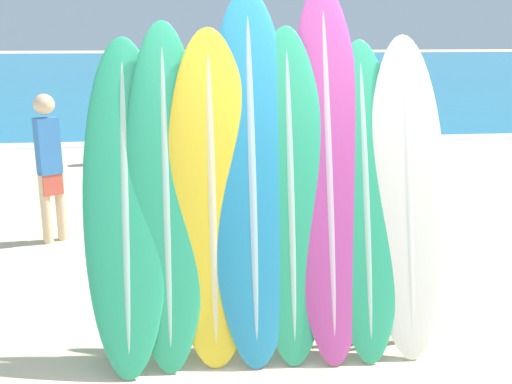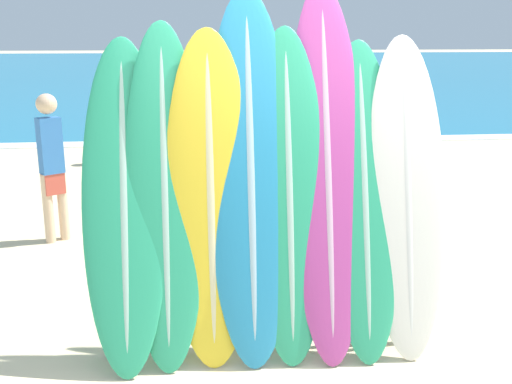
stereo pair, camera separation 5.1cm
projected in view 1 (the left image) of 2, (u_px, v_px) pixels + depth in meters
ocean_water at (196, 67)px, 40.25m from camera, size 120.00×60.00×0.01m
surfboard_rack at (270, 284)px, 4.04m from camera, size 2.19×0.04×0.90m
surfboard_slot_0 at (126, 206)px, 3.82m from camera, size 0.54×0.72×2.12m
surfboard_slot_1 at (166, 197)px, 3.84m from camera, size 0.51×0.63×2.22m
surfboard_slot_2 at (212, 200)px, 3.86m from camera, size 0.58×0.54×2.17m
surfboard_slot_3 at (252, 179)px, 3.89m from camera, size 0.58×0.70×2.43m
surfboard_slot_4 at (290, 196)px, 3.92m from camera, size 0.51×0.63×2.19m
surfboard_slot_5 at (328, 173)px, 3.96m from camera, size 0.52×0.79×2.47m
surfboard_slot_6 at (365, 200)px, 3.99m from camera, size 0.50×0.69×2.10m
surfboard_slot_7 at (407, 197)px, 4.01m from camera, size 0.54×0.64×2.13m
person_near_water at (49, 163)px, 6.12m from camera, size 0.27×0.24×1.55m
person_mid_beach at (145, 106)px, 10.04m from camera, size 0.24×0.30×1.75m
person_far_left at (347, 101)px, 11.03m from camera, size 0.23×0.29×1.71m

